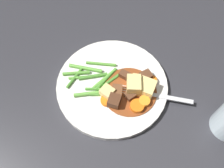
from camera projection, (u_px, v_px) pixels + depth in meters
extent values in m
plane|color=#2D2D33|center=(112.00, 87.00, 0.57)|extent=(3.00, 3.00, 0.00)
cylinder|color=white|center=(112.00, 86.00, 0.57)|extent=(0.26, 0.26, 0.02)
cylinder|color=brown|center=(129.00, 91.00, 0.55)|extent=(0.13, 0.13, 0.00)
cylinder|color=orange|center=(137.00, 106.00, 0.52)|extent=(0.04, 0.04, 0.01)
cylinder|color=orange|center=(107.00, 100.00, 0.53)|extent=(0.04, 0.04, 0.01)
cylinder|color=orange|center=(151.00, 81.00, 0.56)|extent=(0.03, 0.03, 0.01)
cylinder|color=orange|center=(144.00, 102.00, 0.53)|extent=(0.03, 0.03, 0.01)
cylinder|color=orange|center=(113.00, 97.00, 0.54)|extent=(0.03, 0.03, 0.01)
cube|color=#E5CC7A|center=(134.00, 85.00, 0.54)|extent=(0.05, 0.05, 0.04)
cube|color=#E5CC7A|center=(146.00, 88.00, 0.54)|extent=(0.05, 0.05, 0.03)
cube|color=#DBBC6B|center=(137.00, 80.00, 0.55)|extent=(0.03, 0.03, 0.02)
cube|color=#E5CC7A|center=(107.00, 92.00, 0.54)|extent=(0.03, 0.03, 0.02)
cube|color=#56331E|center=(125.00, 75.00, 0.56)|extent=(0.03, 0.02, 0.02)
cube|color=brown|center=(117.00, 91.00, 0.54)|extent=(0.03, 0.03, 0.02)
cube|color=#56331E|center=(146.00, 76.00, 0.56)|extent=(0.03, 0.03, 0.02)
cube|color=#56331E|center=(130.00, 95.00, 0.54)|extent=(0.03, 0.03, 0.02)
cube|color=#4C2B19|center=(114.00, 101.00, 0.52)|extent=(0.03, 0.04, 0.02)
cylinder|color=#4C8E33|center=(103.00, 95.00, 0.54)|extent=(0.04, 0.04, 0.01)
cylinder|color=#599E38|center=(76.00, 73.00, 0.57)|extent=(0.05, 0.05, 0.01)
cylinder|color=#66AD42|center=(83.00, 77.00, 0.57)|extent=(0.05, 0.05, 0.01)
cylinder|color=#599E38|center=(101.00, 64.00, 0.58)|extent=(0.07, 0.05, 0.01)
cylinder|color=#4C8E33|center=(113.00, 79.00, 0.56)|extent=(0.02, 0.06, 0.01)
cylinder|color=#66AD42|center=(105.00, 78.00, 0.56)|extent=(0.02, 0.08, 0.01)
cylinder|color=#4C8E33|center=(103.00, 89.00, 0.55)|extent=(0.07, 0.06, 0.01)
cylinder|color=#4C8E33|center=(93.00, 76.00, 0.57)|extent=(0.05, 0.06, 0.01)
cylinder|color=#66AD42|center=(92.00, 93.00, 0.54)|extent=(0.06, 0.07, 0.01)
cylinder|color=#4C8E33|center=(75.00, 78.00, 0.56)|extent=(0.02, 0.06, 0.01)
cylinder|color=#4C8E33|center=(106.00, 79.00, 0.56)|extent=(0.01, 0.07, 0.01)
cylinder|color=#66AD42|center=(86.00, 68.00, 0.58)|extent=(0.08, 0.05, 0.01)
cube|color=silver|center=(168.00, 98.00, 0.54)|extent=(0.11, 0.06, 0.00)
cube|color=silver|center=(139.00, 92.00, 0.55)|extent=(0.03, 0.03, 0.00)
cylinder|color=silver|center=(127.00, 87.00, 0.55)|extent=(0.04, 0.02, 0.00)
cylinder|color=silver|center=(127.00, 89.00, 0.55)|extent=(0.04, 0.02, 0.00)
cylinder|color=silver|center=(126.00, 91.00, 0.55)|extent=(0.04, 0.02, 0.00)
cylinder|color=silver|center=(126.00, 94.00, 0.55)|extent=(0.04, 0.02, 0.00)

